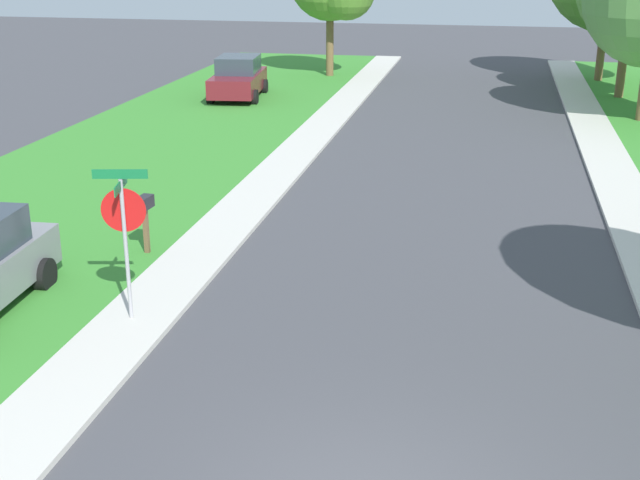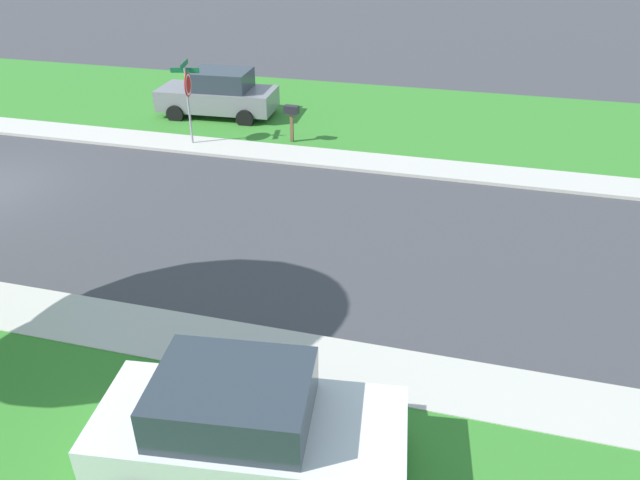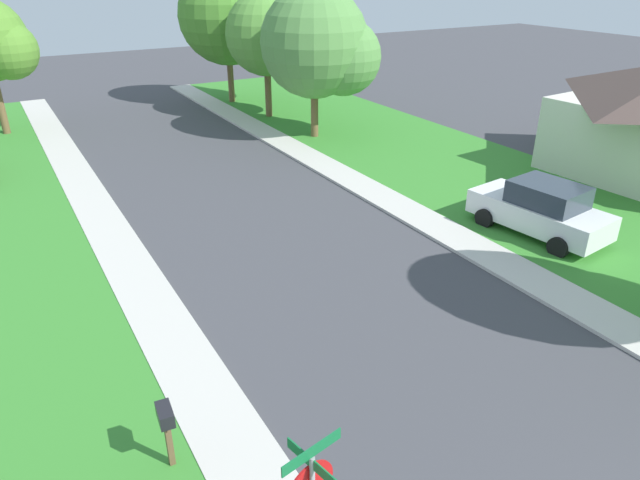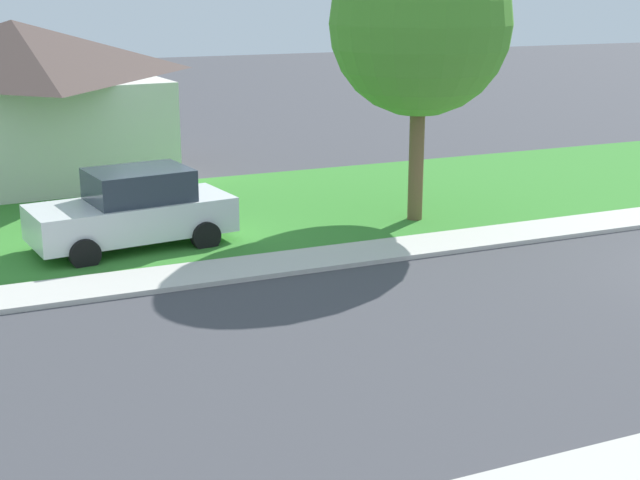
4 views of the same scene
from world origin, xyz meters
name	(u,v)px [view 4 (image 4 of 4)]	position (x,y,z in m)	size (l,w,h in m)	color
sidewalk_east	(106,286)	(4.70, 12.00, 0.05)	(1.40, 56.00, 0.10)	beige
lawn_east	(68,228)	(9.40, 12.00, 0.04)	(8.00, 56.00, 0.08)	#38842D
car_white_behind_trees	(134,210)	(7.17, 10.88, 0.87)	(2.44, 4.49, 1.76)	white
tree_sidewalk_near	(421,30)	(6.97, 3.98, 4.56)	(4.56, 4.24, 6.83)	brown
house_right_setback	(18,96)	(16.56, 12.21, 2.38)	(9.51, 8.39, 4.60)	silver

